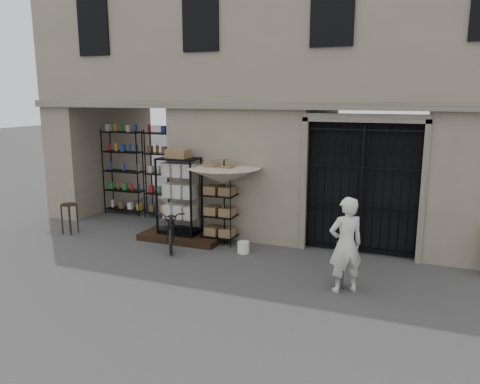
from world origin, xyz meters
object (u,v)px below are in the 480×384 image
at_px(wire_rack, 220,207).
at_px(white_bucket, 243,247).
at_px(steel_bollard, 340,265).
at_px(bicycle, 173,246).
at_px(market_umbrella, 224,171).
at_px(display_cabinet, 179,200).
at_px(shopkeeper, 344,291).
at_px(wooden_stool, 70,218).

relative_size(wire_rack, white_bucket, 6.67).
height_order(wire_rack, white_bucket, wire_rack).
bearing_deg(steel_bollard, bicycle, 166.54).
bearing_deg(white_bucket, market_umbrella, 147.26).
bearing_deg(steel_bollard, display_cabinet, 159.66).
relative_size(bicycle, shopkeeper, 1.00).
bearing_deg(steel_bollard, market_umbrella, 152.25).
bearing_deg(shopkeeper, steel_bollard, -83.82).
height_order(market_umbrella, wooden_stool, market_umbrella).
height_order(white_bucket, bicycle, bicycle).
distance_m(market_umbrella, shopkeeper, 3.94).
relative_size(bicycle, wooden_stool, 2.23).
height_order(display_cabinet, wire_rack, display_cabinet).
xyz_separation_m(wire_rack, shopkeeper, (3.25, -1.79, -0.87)).
xyz_separation_m(bicycle, shopkeeper, (4.16, -1.09, 0.00)).
relative_size(wooden_stool, steel_bollard, 0.89).
relative_size(white_bucket, steel_bollard, 0.30).
height_order(wire_rack, bicycle, wire_rack).
distance_m(white_bucket, shopkeeper, 2.77).
bearing_deg(market_umbrella, wire_rack, 148.63).
distance_m(steel_bollard, shopkeeper, 0.47).
bearing_deg(wire_rack, market_umbrella, -28.29).
xyz_separation_m(bicycle, steel_bollard, (4.05, -0.97, 0.44)).
distance_m(display_cabinet, steel_bollard, 4.48).
xyz_separation_m(display_cabinet, market_umbrella, (1.18, 0.03, 0.77)).
distance_m(wooden_stool, steel_bollard, 7.06).
distance_m(wire_rack, shopkeeper, 3.81).
bearing_deg(wooden_stool, market_umbrella, 9.39).
distance_m(market_umbrella, steel_bollard, 3.62).
bearing_deg(display_cabinet, wooden_stool, -155.29).
distance_m(wire_rack, white_bucket, 1.20).
bearing_deg(white_bucket, shopkeeper, -27.58).
height_order(wire_rack, market_umbrella, market_umbrella).
height_order(bicycle, steel_bollard, steel_bollard).
distance_m(market_umbrella, bicycle, 2.13).
xyz_separation_m(white_bucket, bicycle, (-1.71, -0.19, -0.13)).
xyz_separation_m(display_cabinet, white_bucket, (1.83, -0.39, -0.86)).
relative_size(market_umbrella, steel_bollard, 2.78).
bearing_deg(shopkeeper, display_cabinet, -56.02).
distance_m(bicycle, steel_bollard, 4.19).
xyz_separation_m(display_cabinet, steel_bollard, (4.17, -1.55, -0.55)).
xyz_separation_m(market_umbrella, wooden_stool, (-4.01, -0.66, -1.34)).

